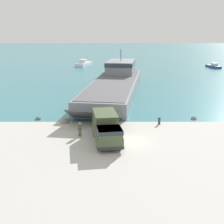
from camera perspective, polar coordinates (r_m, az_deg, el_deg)
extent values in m
plane|color=#B7B5AD|center=(34.59, 2.92, -5.36)|extent=(240.00, 240.00, 0.00)
cube|color=teal|center=(129.97, 0.95, 10.25)|extent=(240.00, 180.00, 0.01)
cube|color=gray|center=(57.50, 0.53, 4.38)|extent=(12.48, 33.10, 2.22)
cube|color=#56565B|center=(57.28, 0.53, 5.50)|extent=(11.67, 31.73, 0.08)
cube|color=gray|center=(67.99, 1.84, 8.23)|extent=(6.80, 9.74, 2.69)
cube|color=#28333D|center=(67.89, 1.85, 8.89)|extent=(6.97, 9.86, 0.81)
cylinder|color=#3F3F42|center=(67.70, 1.86, 10.37)|extent=(0.16, 0.16, 2.40)
cube|color=#56565B|center=(40.11, -3.04, -0.51)|extent=(7.26, 4.93, 2.12)
cube|color=#475638|center=(34.24, -0.80, -3.92)|extent=(3.59, 7.28, 1.07)
cube|color=#475638|center=(31.77, -0.27, -3.69)|extent=(2.76, 2.70, 0.83)
cube|color=#28333D|center=(31.70, -0.27, -3.34)|extent=(2.84, 2.74, 0.41)
cube|color=#3C492E|center=(34.94, -1.06, -1.25)|extent=(3.11, 4.72, 1.54)
cube|color=#2D2D2D|center=(31.22, 0.02, -6.67)|extent=(2.65, 0.63, 0.32)
cylinder|color=black|center=(32.51, 1.64, -5.64)|extent=(0.51, 1.22, 1.18)
cylinder|color=black|center=(32.22, -2.25, -5.85)|extent=(0.51, 1.22, 1.18)
cylinder|color=black|center=(36.00, 0.61, -3.48)|extent=(0.51, 1.22, 1.18)
cylinder|color=black|center=(35.74, -2.89, -3.64)|extent=(0.51, 1.22, 1.18)
cylinder|color=black|center=(37.03, 0.35, -2.92)|extent=(0.51, 1.22, 1.18)
cylinder|color=black|center=(36.78, -3.05, -3.08)|extent=(0.51, 1.22, 1.18)
cylinder|color=#3D4C33|center=(36.14, -5.82, -3.79)|extent=(0.14, 0.14, 0.81)
cylinder|color=#3D4C33|center=(36.08, -5.55, -3.82)|extent=(0.14, 0.14, 0.81)
cube|color=#3D4C33|center=(35.88, -5.72, -2.71)|extent=(0.48, 0.34, 0.64)
sphere|color=tan|center=(35.74, -5.74, -2.06)|extent=(0.22, 0.22, 0.22)
cube|color=white|center=(98.62, -4.95, 8.72)|extent=(4.99, 8.36, 0.97)
cube|color=silver|center=(97.96, -5.09, 9.27)|extent=(2.56, 2.84, 1.06)
cube|color=navy|center=(98.23, 18.26, 7.89)|extent=(3.27, 6.13, 0.71)
cube|color=silver|center=(97.77, 18.43, 8.29)|extent=(1.76, 2.02, 0.78)
cylinder|color=#333338|center=(40.62, 8.83, -1.78)|extent=(0.30, 0.30, 0.68)
sphere|color=#333338|center=(40.49, 8.86, -1.20)|extent=(0.34, 0.34, 0.34)
sphere|color=gray|center=(41.44, -8.38, -1.90)|extent=(1.30, 1.30, 1.30)
sphere|color=#66605B|center=(43.50, -13.14, -1.30)|extent=(0.74, 0.74, 0.74)
sphere|color=gray|center=(43.90, 14.92, -1.27)|extent=(0.77, 0.77, 0.77)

